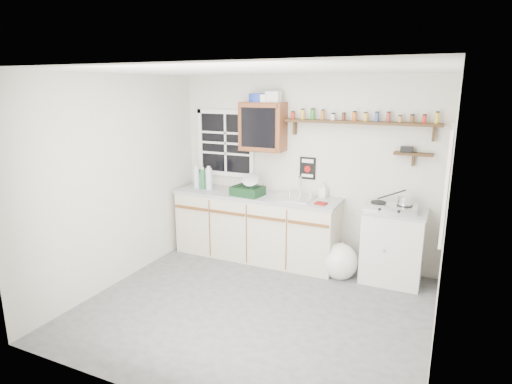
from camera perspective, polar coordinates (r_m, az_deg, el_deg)
room at (r=4.38m, az=-0.18°, el=-0.66°), size 3.64×3.24×2.54m
main_cabinet at (r=5.97m, az=-0.01°, el=-4.54°), size 2.31×0.63×0.92m
right_cabinet at (r=5.53m, az=17.76°, el=-6.82°), size 0.73×0.57×0.91m
sink at (r=5.65m, az=4.96°, el=-0.71°), size 0.52×0.44×0.29m
upper_cabinet at (r=5.81m, az=0.91°, el=8.70°), size 0.60×0.32×0.65m
upper_cabinet_clutter at (r=5.78m, az=1.03°, el=12.49°), size 0.44×0.24×0.14m
spice_shelf at (r=5.48m, az=13.57°, el=9.13°), size 1.91×0.18×0.35m
secondary_shelf at (r=5.44m, az=20.02°, el=4.88°), size 0.45×0.16×0.24m
warning_sign at (r=5.80m, az=6.90°, el=3.17°), size 0.22×0.02×0.30m
window_back at (r=6.25m, az=-4.07°, el=6.50°), size 0.93×0.03×0.98m
window_right at (r=4.49m, az=24.18°, el=1.07°), size 0.03×0.78×1.08m
water_bottles at (r=6.16m, az=-7.04°, el=1.82°), size 0.30×0.10×0.34m
dish_rack at (r=5.75m, az=-0.99°, el=0.49°), size 0.43×0.34×0.30m
soap_bottle at (r=5.72m, az=8.98°, el=0.31°), size 0.10×0.10×0.21m
rag at (r=5.40m, az=8.65°, el=-1.52°), size 0.15×0.14×0.02m
hotplate at (r=5.37m, az=17.57°, el=-1.89°), size 0.61×0.34×0.09m
saucepan at (r=5.34m, az=19.18°, el=-1.12°), size 0.42×0.20×0.18m
trash_bag at (r=5.55m, az=11.12°, el=-9.04°), size 0.43×0.39×0.50m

